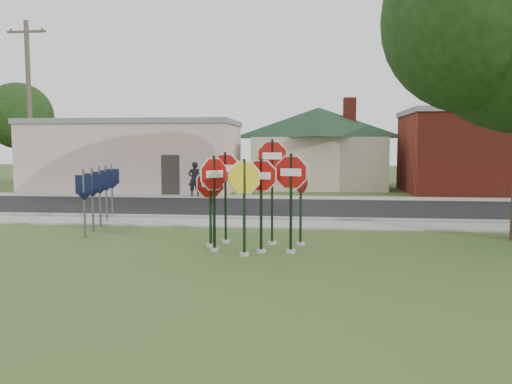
# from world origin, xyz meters

# --- Properties ---
(ground) EXTENTS (120.00, 120.00, 0.00)m
(ground) POSITION_xyz_m (0.00, 0.00, 0.00)
(ground) COLOR #355720
(ground) RESTS_ON ground
(sidewalk_near) EXTENTS (60.00, 1.60, 0.06)m
(sidewalk_near) POSITION_xyz_m (0.00, 5.50, 0.03)
(sidewalk_near) COLOR gray
(sidewalk_near) RESTS_ON ground
(road) EXTENTS (60.00, 7.00, 0.04)m
(road) POSITION_xyz_m (0.00, 10.00, 0.02)
(road) COLOR black
(road) RESTS_ON ground
(sidewalk_far) EXTENTS (60.00, 1.60, 0.06)m
(sidewalk_far) POSITION_xyz_m (0.00, 14.30, 0.03)
(sidewalk_far) COLOR gray
(sidewalk_far) RESTS_ON ground
(curb) EXTENTS (60.00, 0.20, 0.14)m
(curb) POSITION_xyz_m (0.00, 6.50, 0.07)
(curb) COLOR gray
(curb) RESTS_ON ground
(stop_sign_center) EXTENTS (1.08, 0.24, 2.47)m
(stop_sign_center) POSITION_xyz_m (0.27, 1.06, 1.53)
(stop_sign_center) COLOR #A7A39B
(stop_sign_center) RESTS_ON ground
(stop_sign_yellow) EXTENTS (1.03, 0.51, 2.47)m
(stop_sign_yellow) POSITION_xyz_m (-0.10, 0.65, 1.52)
(stop_sign_yellow) COLOR #A7A39B
(stop_sign_yellow) RESTS_ON ground
(stop_sign_left) EXTENTS (0.77, 0.87, 2.53)m
(stop_sign_left) POSITION_xyz_m (-0.93, 1.14, 1.58)
(stop_sign_left) COLOR #A7A39B
(stop_sign_left) RESTS_ON ground
(stop_sign_right) EXTENTS (1.12, 0.34, 2.59)m
(stop_sign_right) POSITION_xyz_m (1.01, 1.11, 1.63)
(stop_sign_right) COLOR #A7A39B
(stop_sign_right) RESTS_ON ground
(stop_sign_back_right) EXTENTS (1.12, 0.24, 2.96)m
(stop_sign_back_right) POSITION_xyz_m (0.47, 2.13, 1.89)
(stop_sign_back_right) COLOR #A7A39B
(stop_sign_back_right) RESTS_ON ground
(stop_sign_back_left) EXTENTS (1.09, 0.24, 2.61)m
(stop_sign_back_left) POSITION_xyz_m (-0.82, 2.22, 1.63)
(stop_sign_back_left) COLOR #A7A39B
(stop_sign_back_left) RESTS_ON ground
(stop_sign_far_right) EXTENTS (0.54, 1.06, 2.41)m
(stop_sign_far_right) POSITION_xyz_m (1.23, 2.11, 1.49)
(stop_sign_far_right) COLOR #A7A39B
(stop_sign_far_right) RESTS_ON ground
(stop_sign_far_left) EXTENTS (0.91, 0.62, 2.23)m
(stop_sign_far_left) POSITION_xyz_m (-1.12, 1.65, 1.35)
(stop_sign_far_left) COLOR #A7A39B
(stop_sign_far_left) RESTS_ON ground
(route_sign_row) EXTENTS (1.43, 4.63, 2.00)m
(route_sign_row) POSITION_xyz_m (-5.40, 4.50, 1.22)
(route_sign_row) COLOR #59595E
(route_sign_row) RESTS_ON ground
(building_stucco) EXTENTS (12.20, 6.20, 4.20)m
(building_stucco) POSITION_xyz_m (-9.00, 18.00, 2.15)
(building_stucco) COLOR silver
(building_stucco) RESTS_ON ground
(building_house) EXTENTS (11.60, 11.60, 6.20)m
(building_house) POSITION_xyz_m (2.00, 22.00, 3.65)
(building_house) COLOR #BFB598
(building_house) RESTS_ON ground
(building_brick) EXTENTS (10.20, 6.20, 4.75)m
(building_brick) POSITION_xyz_m (12.00, 18.50, 2.40)
(building_brick) COLOR maroon
(building_brick) RESTS_ON ground
(utility_pole_near) EXTENTS (2.20, 0.26, 9.50)m
(utility_pole_near) POSITION_xyz_m (-14.00, 15.20, 4.97)
(utility_pole_near) COLOR #4C3E32
(utility_pole_near) RESTS_ON ground
(bg_tree_left) EXTENTS (4.90, 4.90, 7.35)m
(bg_tree_left) POSITION_xyz_m (-20.00, 24.00, 4.88)
(bg_tree_left) COLOR #2F1F15
(bg_tree_left) RESTS_ON ground
(pedestrian) EXTENTS (0.77, 0.66, 1.79)m
(pedestrian) POSITION_xyz_m (-4.51, 14.23, 0.96)
(pedestrian) COLOR black
(pedestrian) RESTS_ON sidewalk_far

